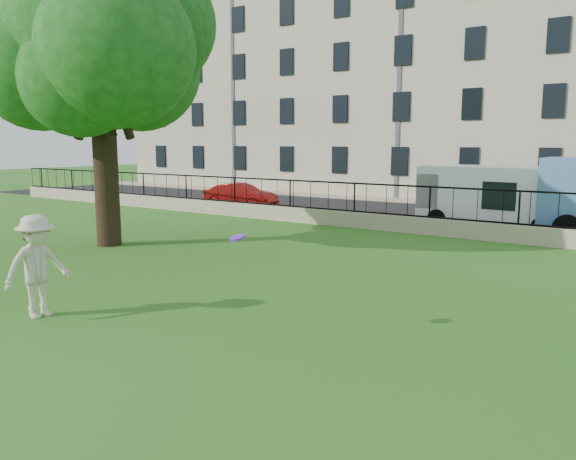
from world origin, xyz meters
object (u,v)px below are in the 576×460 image
Objects in this scene: man at (37,266)px; frisbee at (237,237)px; tree at (98,39)px; red_sedan at (241,196)px; white_van at (497,198)px.

frisbee is (3.80, 1.26, 0.74)m from man.
tree is 2.61× the size of red_sedan.
man is 16.73m from white_van.
frisbee is at bearing -66.43° from man.
red_sedan is at bearing 129.54° from frisbee.
red_sedan is (-8.18, 15.77, -0.36)m from man.
red_sedan is at bearing 106.04° from tree.
tree is at bearing 154.45° from frisbee.
red_sedan is 0.66× the size of white_van.
man reaches higher than frisbee.
tree is 12.06m from red_sedan.
red_sedan is (-2.93, 10.18, -5.76)m from tree.
frisbee is 0.07× the size of red_sedan.
man is (5.25, -5.58, -5.41)m from tree.
frisbee is at bearing -88.66° from white_van.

